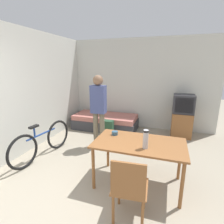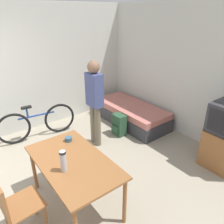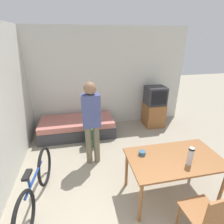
{
  "view_description": "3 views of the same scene",
  "coord_description": "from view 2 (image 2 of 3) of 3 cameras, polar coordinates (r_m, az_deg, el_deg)",
  "views": [
    {
      "loc": [
        1.06,
        -1.48,
        1.91
      ],
      "look_at": [
        -0.09,
        2.03,
        0.93
      ],
      "focal_mm": 28.0,
      "sensor_mm": 36.0,
      "label": 1
    },
    {
      "loc": [
        2.81,
        0.06,
        2.5
      ],
      "look_at": [
        0.17,
        2.08,
        0.96
      ],
      "focal_mm": 35.0,
      "sensor_mm": 36.0,
      "label": 2
    },
    {
      "loc": [
        -0.68,
        -0.86,
        2.42
      ],
      "look_at": [
        -0.03,
        2.29,
        1.04
      ],
      "focal_mm": 28.0,
      "sensor_mm": 36.0,
      "label": 3
    }
  ],
  "objects": [
    {
      "name": "wall_back",
      "position": [
        4.9,
        16.26,
        10.31
      ],
      "size": [
        4.84,
        0.06,
        2.7
      ],
      "color": "silver",
      "rests_on": "ground_plane"
    },
    {
      "name": "wooden_chair",
      "position": [
        2.9,
        -24.33,
        -21.14
      ],
      "size": [
        0.46,
        0.46,
        0.9
      ],
      "color": "brown",
      "rests_on": "ground_plane"
    },
    {
      "name": "dining_table",
      "position": [
        2.98,
        -10.06,
        -13.59
      ],
      "size": [
        1.41,
        0.8,
        0.74
      ],
      "color": "brown",
      "rests_on": "ground_plane"
    },
    {
      "name": "bicycle",
      "position": [
        4.89,
        -18.87,
        -2.7
      ],
      "size": [
        0.24,
        1.63,
        0.76
      ],
      "color": "black",
      "rests_on": "ground_plane"
    },
    {
      "name": "mate_bowl",
      "position": [
        3.32,
        -11.33,
        -6.95
      ],
      "size": [
        0.11,
        0.11,
        0.06
      ],
      "color": "#335670",
      "rests_on": "dining_table"
    },
    {
      "name": "daybed",
      "position": [
        5.36,
        4.87,
        -0.4
      ],
      "size": [
        1.94,
        0.88,
        0.44
      ],
      "color": "#333338",
      "rests_on": "ground_plane"
    },
    {
      "name": "tv",
      "position": [
        4.14,
        27.21,
        -5.91
      ],
      "size": [
        0.53,
        0.54,
        1.17
      ],
      "color": "brown",
      "rests_on": "ground_plane"
    },
    {
      "name": "wall_left",
      "position": [
        5.24,
        -15.79,
        11.27
      ],
      "size": [
        0.06,
        4.88,
        2.7
      ],
      "color": "silver",
      "rests_on": "ground_plane"
    },
    {
      "name": "thermos_flask",
      "position": [
        2.7,
        -12.61,
        -12.21
      ],
      "size": [
        0.08,
        0.08,
        0.28
      ],
      "color": "#B7B7BC",
      "rests_on": "dining_table"
    },
    {
      "name": "backpack",
      "position": [
        4.79,
        1.82,
        -3.37
      ],
      "size": [
        0.29,
        0.23,
        0.48
      ],
      "color": "#284C33",
      "rests_on": "ground_plane"
    },
    {
      "name": "person_standing",
      "position": [
        4.16,
        -4.57,
        3.65
      ],
      "size": [
        0.34,
        0.23,
        1.71
      ],
      "color": "#6B604C",
      "rests_on": "ground_plane"
    }
  ]
}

